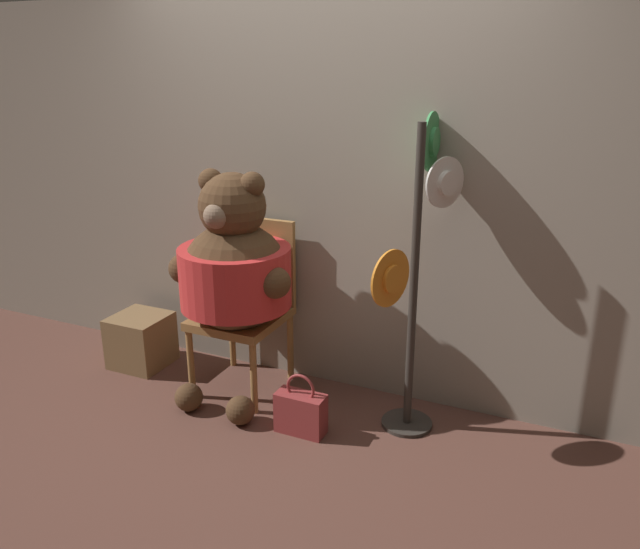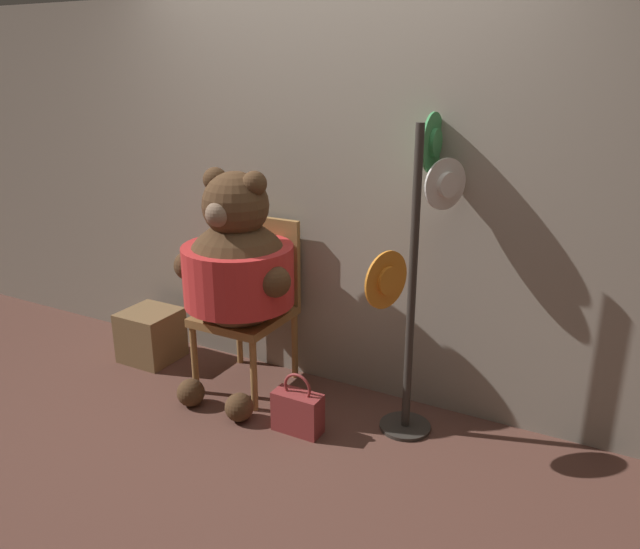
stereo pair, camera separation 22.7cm
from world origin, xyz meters
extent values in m
plane|color=brown|center=(0.00, 0.00, 0.00)|extent=(14.00, 14.00, 0.00)
cube|color=gray|center=(0.00, 0.71, 1.14)|extent=(8.00, 0.10, 2.28)
cylinder|color=#9E703D|center=(-0.61, 0.13, 0.22)|extent=(0.04, 0.04, 0.44)
cylinder|color=#9E703D|center=(-0.19, 0.13, 0.22)|extent=(0.04, 0.04, 0.44)
cylinder|color=#9E703D|center=(-0.61, 0.59, 0.22)|extent=(0.04, 0.04, 0.44)
cylinder|color=#9E703D|center=(-0.19, 0.59, 0.22)|extent=(0.04, 0.04, 0.44)
cube|color=#9E703D|center=(-0.40, 0.36, 0.46)|extent=(0.49, 0.52, 0.05)
cube|color=#9E703D|center=(-0.40, 0.60, 0.75)|extent=(0.49, 0.04, 0.53)
sphere|color=#4C331E|center=(-0.37, 0.28, 0.75)|extent=(0.62, 0.62, 0.62)
cylinder|color=red|center=(-0.37, 0.28, 0.75)|extent=(0.64, 0.64, 0.34)
sphere|color=#4C331E|center=(-0.37, 0.28, 1.16)|extent=(0.37, 0.37, 0.37)
sphere|color=#4C331E|center=(-0.50, 0.28, 1.29)|extent=(0.14, 0.14, 0.14)
sphere|color=#4C331E|center=(-0.24, 0.28, 1.29)|extent=(0.14, 0.14, 0.14)
sphere|color=#7A604C|center=(-0.37, 0.12, 1.14)|extent=(0.14, 0.14, 0.14)
sphere|color=#4C331E|center=(-0.67, 0.21, 0.78)|extent=(0.17, 0.17, 0.17)
sphere|color=#4C331E|center=(-0.08, 0.21, 0.78)|extent=(0.17, 0.17, 0.17)
sphere|color=#4C331E|center=(-0.54, 0.00, 0.08)|extent=(0.16, 0.16, 0.16)
sphere|color=#4C331E|center=(-0.20, 0.00, 0.08)|extent=(0.16, 0.16, 0.16)
cylinder|color=#332D28|center=(0.65, 0.37, 0.01)|extent=(0.28, 0.28, 0.02)
cylinder|color=#332D28|center=(0.65, 0.37, 0.82)|extent=(0.04, 0.04, 1.64)
cylinder|color=silver|center=(0.74, 0.52, 1.33)|extent=(0.14, 0.23, 0.26)
cylinder|color=silver|center=(0.74, 0.52, 1.33)|extent=(0.13, 0.14, 0.12)
cylinder|color=orange|center=(0.58, 0.18, 0.91)|extent=(0.11, 0.28, 0.29)
cylinder|color=orange|center=(0.58, 0.18, 0.91)|extent=(0.09, 0.15, 0.14)
cylinder|color=#3D9351|center=(0.65, 0.56, 1.53)|extent=(0.01, 0.30, 0.30)
cylinder|color=#3D9351|center=(0.65, 0.56, 1.53)|extent=(0.06, 0.14, 0.14)
cube|color=maroon|center=(0.14, 0.06, 0.11)|extent=(0.27, 0.12, 0.23)
torus|color=maroon|center=(0.14, 0.06, 0.27)|extent=(0.16, 0.02, 0.16)
cube|color=brown|center=(-1.17, 0.36, 0.17)|extent=(0.34, 0.34, 0.34)
camera|label=1|loc=(1.44, -2.57, 1.91)|focal=35.00mm
camera|label=2|loc=(1.65, -2.47, 1.91)|focal=35.00mm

